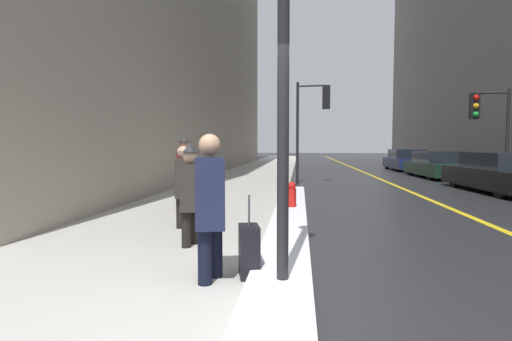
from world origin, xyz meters
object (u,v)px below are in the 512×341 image
object	(u,v)px
pedestrian_with_shoulder_bag	(184,183)
parked_car_navy	(406,160)
traffic_light_near	(315,110)
pedestrian_in_glasses	(210,200)
rolling_suitcase	(249,251)
pedestrian_trailing	(190,191)
traffic_light_far	(487,117)
fire_hydrant	(292,198)
pedestrian_in_fedora	(184,170)
parked_car_dark_green	(438,165)
parked_car_black	(501,174)

from	to	relation	value
pedestrian_with_shoulder_bag	parked_car_navy	distance (m)	20.11
parked_car_navy	pedestrian_with_shoulder_bag	bearing A→B (deg)	155.03
traffic_light_near	parked_car_navy	distance (m)	11.44
pedestrian_in_glasses	rolling_suitcase	size ratio (longest dim) A/B	1.72
traffic_light_near	parked_car_navy	bearing A→B (deg)	62.42
pedestrian_in_glasses	rolling_suitcase	xyz separation A→B (m)	(0.41, 0.17, -0.60)
pedestrian_trailing	parked_car_navy	distance (m)	21.12
traffic_light_far	parked_car_navy	world-z (taller)	traffic_light_far
traffic_light_near	pedestrian_trailing	distance (m)	10.41
pedestrian_with_shoulder_bag	traffic_light_near	bearing A→B (deg)	149.90
traffic_light_far	parked_car_navy	xyz separation A→B (m)	(0.02, 10.58, -1.90)
pedestrian_with_shoulder_bag	fire_hydrant	world-z (taller)	pedestrian_with_shoulder_bag
parked_car_navy	fire_hydrant	size ratio (longest dim) A/B	6.46
pedestrian_trailing	parked_car_navy	bearing A→B (deg)	144.64
traffic_light_near	traffic_light_far	xyz separation A→B (m)	(5.87, -1.04, -0.36)
rolling_suitcase	pedestrian_with_shoulder_bag	bearing A→B (deg)	-162.54
rolling_suitcase	fire_hydrant	xyz separation A→B (m)	(0.39, 4.46, 0.04)
pedestrian_with_shoulder_bag	pedestrian_in_glasses	bearing A→B (deg)	9.13
traffic_light_near	traffic_light_far	bearing A→B (deg)	-5.96
fire_hydrant	pedestrian_in_fedora	bearing A→B (deg)	178.72
parked_car_dark_green	parked_car_navy	distance (m)	5.69
pedestrian_in_fedora	rolling_suitcase	world-z (taller)	pedestrian_in_fedora
pedestrian_with_shoulder_bag	rolling_suitcase	world-z (taller)	pedestrian_with_shoulder_bag
traffic_light_far	rolling_suitcase	bearing A→B (deg)	56.98
parked_car_navy	parked_car_dark_green	bearing A→B (deg)	-179.75
traffic_light_near	parked_car_dark_green	bearing A→B (deg)	37.25
pedestrian_in_fedora	parked_car_dark_green	bearing A→B (deg)	126.52
rolling_suitcase	parked_car_black	bearing A→B (deg)	129.65
pedestrian_in_glasses	pedestrian_trailing	distance (m)	1.62
pedestrian_with_shoulder_bag	pedestrian_in_fedora	xyz separation A→B (m)	(-0.54, 1.87, 0.12)
pedestrian_trailing	parked_car_black	bearing A→B (deg)	121.22
pedestrian_in_glasses	pedestrian_in_fedora	size ratio (longest dim) A/B	0.94
parked_car_black	rolling_suitcase	xyz separation A→B (m)	(-6.98, -9.11, -0.31)
pedestrian_with_shoulder_bag	parked_car_dark_green	distance (m)	15.15
parked_car_navy	fire_hydrant	distance (m)	17.67
parked_car_black	parked_car_dark_green	distance (m)	6.04
parked_car_dark_green	fire_hydrant	size ratio (longest dim) A/B	6.86
parked_car_black	pedestrian_in_glasses	bearing A→B (deg)	138.78
parked_car_navy	pedestrian_in_glasses	bearing A→B (deg)	160.77
pedestrian_in_glasses	rolling_suitcase	distance (m)	0.75
fire_hydrant	parked_car_dark_green	bearing A→B (deg)	58.19
parked_car_black	rolling_suitcase	world-z (taller)	parked_car_black
rolling_suitcase	pedestrian_in_glasses	bearing A→B (deg)	-80.68
pedestrian_in_glasses	pedestrian_trailing	world-z (taller)	pedestrian_in_glasses
parked_car_dark_green	rolling_suitcase	distance (m)	16.69
fire_hydrant	parked_car_black	bearing A→B (deg)	35.20
parked_car_navy	rolling_suitcase	world-z (taller)	parked_car_navy
rolling_suitcase	pedestrian_in_fedora	bearing A→B (deg)	-168.11
pedestrian_trailing	pedestrian_in_fedora	size ratio (longest dim) A/B	0.89
parked_car_dark_green	pedestrian_in_fedora	bearing A→B (deg)	137.77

